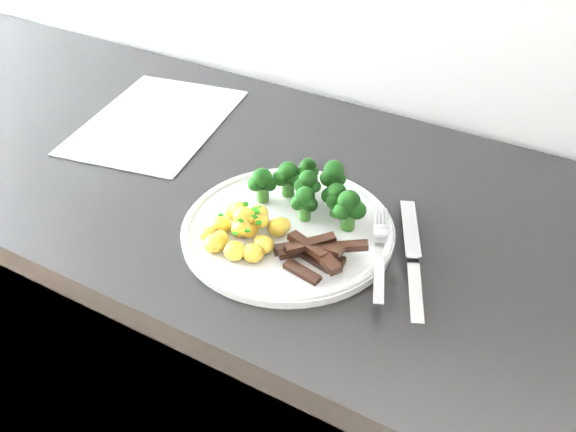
{
  "coord_description": "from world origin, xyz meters",
  "views": [
    {
      "loc": [
        0.54,
        0.98,
        1.48
      ],
      "look_at": [
        0.19,
        1.58,
        0.95
      ],
      "focal_mm": 40.27,
      "sensor_mm": 36.0,
      "label": 1
    }
  ],
  "objects_px": {
    "counter": "(267,381)",
    "fork": "(380,258)",
    "plate": "(288,229)",
    "broccoli": "(313,187)",
    "recipe_paper": "(156,121)",
    "potatoes": "(244,229)",
    "knife": "(413,272)",
    "beef_strips": "(314,252)"
  },
  "relations": [
    {
      "from": "counter",
      "to": "fork",
      "type": "bearing_deg",
      "value": -20.1
    },
    {
      "from": "plate",
      "to": "broccoli",
      "type": "relative_size",
      "value": 1.65
    },
    {
      "from": "recipe_paper",
      "to": "potatoes",
      "type": "distance_m",
      "value": 0.38
    },
    {
      "from": "plate",
      "to": "fork",
      "type": "bearing_deg",
      "value": -2.1
    },
    {
      "from": "recipe_paper",
      "to": "counter",
      "type": "bearing_deg",
      "value": -16.26
    },
    {
      "from": "recipe_paper",
      "to": "broccoli",
      "type": "distance_m",
      "value": 0.39
    },
    {
      "from": "recipe_paper",
      "to": "broccoli",
      "type": "bearing_deg",
      "value": -15.37
    },
    {
      "from": "plate",
      "to": "potatoes",
      "type": "bearing_deg",
      "value": -129.55
    },
    {
      "from": "plate",
      "to": "knife",
      "type": "relative_size",
      "value": 1.31
    },
    {
      "from": "knife",
      "to": "broccoli",
      "type": "bearing_deg",
      "value": 162.9
    },
    {
      "from": "plate",
      "to": "fork",
      "type": "relative_size",
      "value": 1.59
    },
    {
      "from": "counter",
      "to": "beef_strips",
      "type": "relative_size",
      "value": 21.26
    },
    {
      "from": "broccoli",
      "to": "fork",
      "type": "distance_m",
      "value": 0.15
    },
    {
      "from": "plate",
      "to": "beef_strips",
      "type": "bearing_deg",
      "value": -33.01
    },
    {
      "from": "counter",
      "to": "plate",
      "type": "height_order",
      "value": "plate"
    },
    {
      "from": "potatoes",
      "to": "broccoli",
      "type": "bearing_deg",
      "value": 65.68
    },
    {
      "from": "broccoli",
      "to": "knife",
      "type": "height_order",
      "value": "broccoli"
    },
    {
      "from": "recipe_paper",
      "to": "beef_strips",
      "type": "distance_m",
      "value": 0.47
    },
    {
      "from": "broccoli",
      "to": "fork",
      "type": "bearing_deg",
      "value": -25.2
    },
    {
      "from": "plate",
      "to": "beef_strips",
      "type": "relative_size",
      "value": 2.54
    },
    {
      "from": "recipe_paper",
      "to": "knife",
      "type": "xyz_separation_m",
      "value": [
        0.54,
        -0.16,
        0.01
      ]
    },
    {
      "from": "recipe_paper",
      "to": "plate",
      "type": "xyz_separation_m",
      "value": [
        0.36,
        -0.16,
        0.01
      ]
    },
    {
      "from": "recipe_paper",
      "to": "potatoes",
      "type": "xyz_separation_m",
      "value": [
        0.32,
        -0.21,
        0.02
      ]
    },
    {
      "from": "counter",
      "to": "plate",
      "type": "distance_m",
      "value": 0.49
    },
    {
      "from": "beef_strips",
      "to": "fork",
      "type": "xyz_separation_m",
      "value": [
        0.08,
        0.04,
        -0.0
      ]
    },
    {
      "from": "recipe_paper",
      "to": "potatoes",
      "type": "relative_size",
      "value": 3.38
    },
    {
      "from": "broccoli",
      "to": "beef_strips",
      "type": "height_order",
      "value": "broccoli"
    },
    {
      "from": "fork",
      "to": "plate",
      "type": "bearing_deg",
      "value": 177.9
    },
    {
      "from": "recipe_paper",
      "to": "beef_strips",
      "type": "xyz_separation_m",
      "value": [
        0.42,
        -0.2,
        0.02
      ]
    },
    {
      "from": "knife",
      "to": "fork",
      "type": "bearing_deg",
      "value": -170.02
    },
    {
      "from": "fork",
      "to": "recipe_paper",
      "type": "bearing_deg",
      "value": 161.94
    },
    {
      "from": "recipe_paper",
      "to": "broccoli",
      "type": "xyz_separation_m",
      "value": [
        0.37,
        -0.1,
        0.04
      ]
    },
    {
      "from": "counter",
      "to": "broccoli",
      "type": "distance_m",
      "value": 0.52
    },
    {
      "from": "plate",
      "to": "potatoes",
      "type": "relative_size",
      "value": 2.78
    },
    {
      "from": "plate",
      "to": "knife",
      "type": "xyz_separation_m",
      "value": [
        0.18,
        0.0,
        0.0
      ]
    },
    {
      "from": "beef_strips",
      "to": "potatoes",
      "type": "bearing_deg",
      "value": -175.59
    },
    {
      "from": "recipe_paper",
      "to": "fork",
      "type": "xyz_separation_m",
      "value": [
        0.5,
        -0.16,
        0.02
      ]
    },
    {
      "from": "counter",
      "to": "knife",
      "type": "distance_m",
      "value": 0.55
    },
    {
      "from": "recipe_paper",
      "to": "potatoes",
      "type": "height_order",
      "value": "potatoes"
    },
    {
      "from": "counter",
      "to": "broccoli",
      "type": "xyz_separation_m",
      "value": [
        0.1,
        -0.02,
        0.51
      ]
    },
    {
      "from": "counter",
      "to": "recipe_paper",
      "type": "relative_size",
      "value": 6.9
    },
    {
      "from": "broccoli",
      "to": "potatoes",
      "type": "xyz_separation_m",
      "value": [
        -0.05,
        -0.1,
        -0.02
      ]
    }
  ]
}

